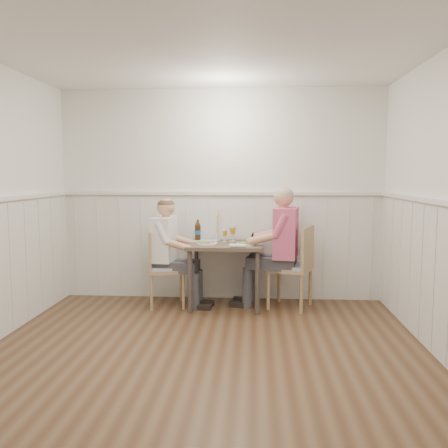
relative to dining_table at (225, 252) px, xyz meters
name	(u,v)px	position (x,y,z in m)	size (l,w,h in m)	color
ground_plane	(201,369)	(-0.08, -1.84, -0.64)	(4.50, 4.50, 0.00)	#492E1C
room_shell	(200,179)	(-0.08, -1.84, 0.87)	(4.04, 4.54, 2.60)	white
wainscot	(209,268)	(-0.08, -1.15, 0.04)	(4.00, 4.49, 1.34)	white
dining_table	(225,252)	(0.00, 0.00, 0.00)	(0.86, 0.70, 0.75)	#4A4132
chair_right	(295,264)	(0.81, -0.03, -0.12)	(0.59, 0.59, 0.96)	tan
chair_left	(162,265)	(-0.74, -0.04, -0.16)	(0.51, 0.51, 0.90)	tan
man_in_pink	(282,257)	(0.66, -0.02, -0.04)	(0.72, 0.51, 1.44)	#3F3F47
diner_cream	(168,260)	(-0.68, -0.03, -0.10)	(0.63, 0.44, 1.30)	#3F3F47
plate_man	(246,243)	(0.25, -0.09, 0.12)	(0.24, 0.24, 0.06)	white
plate_diner	(206,243)	(-0.21, -0.07, 0.12)	(0.24, 0.24, 0.06)	white
beer_glass_a	(233,230)	(0.08, 0.17, 0.24)	(0.08, 0.08, 0.20)	silver
beer_glass_b	(225,233)	(-0.01, 0.13, 0.21)	(0.06, 0.06, 0.16)	silver
beer_bottle	(198,231)	(-0.35, 0.25, 0.22)	(0.07, 0.07, 0.26)	#32210E
rolled_napkin	(238,246)	(0.16, -0.29, 0.13)	(0.18, 0.05, 0.04)	white
grass_vase	(217,226)	(-0.13, 0.31, 0.28)	(0.04, 0.04, 0.38)	silver
gingham_mat	(208,240)	(-0.23, 0.23, 0.11)	(0.30, 0.27, 0.01)	#6279BE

